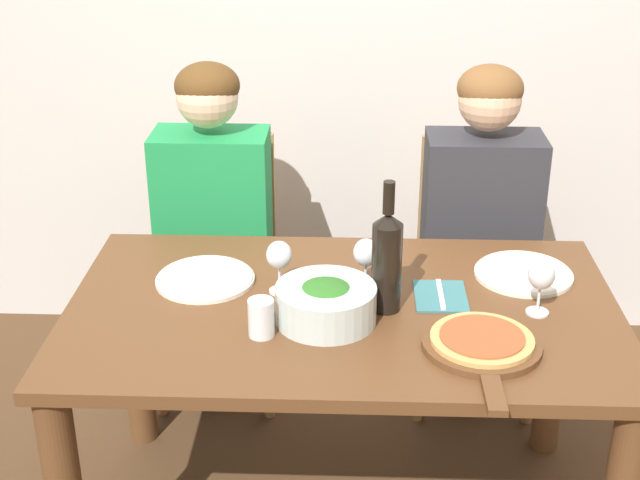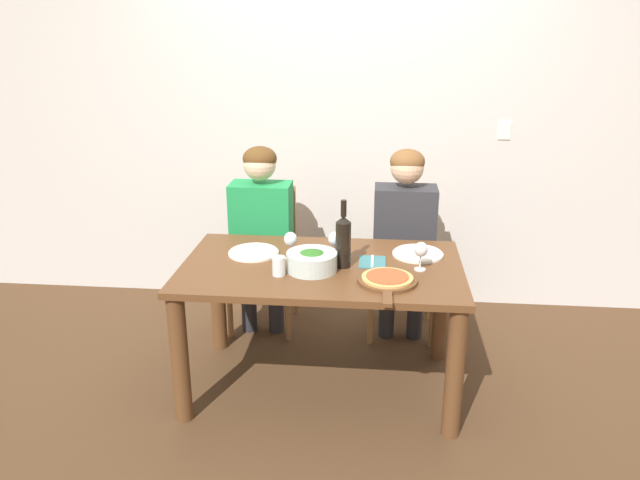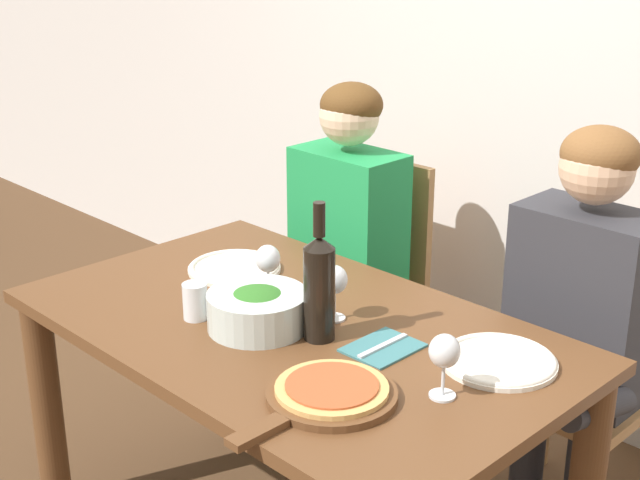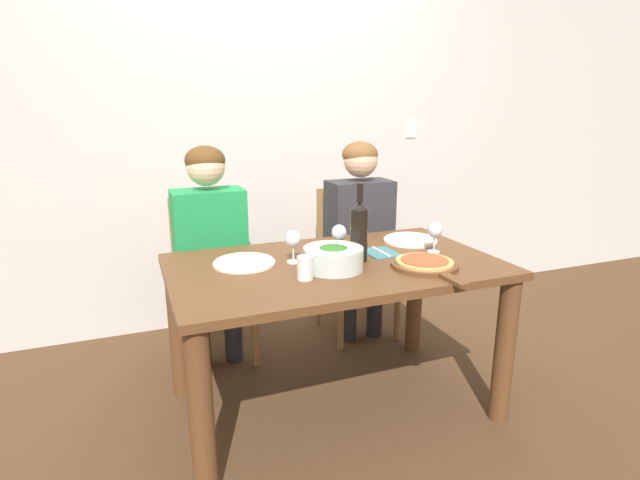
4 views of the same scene
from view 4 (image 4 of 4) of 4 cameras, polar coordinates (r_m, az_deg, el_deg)
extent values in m
plane|color=#4C331E|center=(2.57, 1.58, -18.27)|extent=(40.00, 40.00, 0.00)
cube|color=silver|center=(3.30, -6.80, 13.92)|extent=(10.00, 0.05, 2.70)
cube|color=white|center=(3.72, 10.38, 12.36)|extent=(0.08, 0.01, 0.12)
cube|color=brown|center=(2.26, 1.71, -3.04)|extent=(1.47, 0.87, 0.04)
cylinder|color=brown|center=(1.92, -13.41, -18.99)|extent=(0.09, 0.09, 0.69)
cylinder|color=brown|center=(2.44, 20.34, -11.75)|extent=(0.09, 0.09, 0.69)
cylinder|color=brown|center=(2.58, -15.90, -9.89)|extent=(0.09, 0.09, 0.69)
cylinder|color=brown|center=(2.99, 10.78, -6.06)|extent=(0.09, 0.09, 0.69)
cube|color=#9E7042|center=(2.87, -12.21, -5.36)|extent=(0.42, 0.42, 0.04)
cube|color=#9E7042|center=(2.98, -13.10, 0.46)|extent=(0.38, 0.03, 0.47)
cylinder|color=#9E7042|center=(2.77, -15.23, -11.37)|extent=(0.04, 0.04, 0.41)
cylinder|color=#9E7042|center=(2.82, -7.43, -10.41)|extent=(0.04, 0.04, 0.41)
cylinder|color=#9E7042|center=(3.11, -16.06, -8.38)|extent=(0.04, 0.04, 0.41)
cylinder|color=#9E7042|center=(3.16, -9.14, -7.59)|extent=(0.04, 0.04, 0.41)
cube|color=#9E7042|center=(3.13, 4.24, -3.36)|extent=(0.42, 0.42, 0.04)
cube|color=#9E7042|center=(3.23, 2.83, 1.94)|extent=(0.38, 0.03, 0.47)
cylinder|color=#9E7042|center=(2.97, 2.41, -8.91)|extent=(0.04, 0.04, 0.41)
cylinder|color=#9E7042|center=(3.13, 8.84, -7.78)|extent=(0.04, 0.04, 0.41)
cylinder|color=#9E7042|center=(3.30, -0.27, -6.42)|extent=(0.04, 0.04, 0.41)
cylinder|color=#9E7042|center=(3.44, 5.66, -5.54)|extent=(0.04, 0.04, 0.41)
cylinder|color=#28282D|center=(2.87, -13.51, -9.88)|extent=(0.10, 0.10, 0.44)
cylinder|color=#28282D|center=(2.89, -9.94, -9.45)|extent=(0.10, 0.10, 0.44)
cube|color=#1E8C47|center=(2.77, -12.47, 0.10)|extent=(0.38, 0.22, 0.54)
cylinder|color=#1E8C47|center=(2.56, -15.81, -4.86)|extent=(0.07, 0.31, 0.14)
cylinder|color=#1E8C47|center=(2.62, -7.08, -3.91)|extent=(0.07, 0.31, 0.14)
sphere|color=beige|center=(2.70, -12.93, 8.13)|extent=(0.20, 0.20, 0.20)
ellipsoid|color=#563819|center=(2.70, -13.01, 8.89)|extent=(0.21, 0.21, 0.15)
cylinder|color=#28282D|center=(3.09, 3.29, -7.55)|extent=(0.10, 0.10, 0.44)
cylinder|color=#28282D|center=(3.17, 6.27, -7.07)|extent=(0.10, 0.10, 0.44)
cube|color=#2D2D33|center=(3.03, 4.50, 1.70)|extent=(0.38, 0.22, 0.54)
cylinder|color=#2D2D33|center=(2.78, 2.92, -2.72)|extent=(0.07, 0.31, 0.14)
cylinder|color=#2D2D33|center=(2.96, 10.01, -1.81)|extent=(0.07, 0.31, 0.14)
sphere|color=#DBAD89|center=(2.97, 4.66, 9.05)|extent=(0.20, 0.20, 0.20)
ellipsoid|color=brown|center=(2.97, 4.59, 9.74)|extent=(0.21, 0.21, 0.15)
cylinder|color=black|center=(2.25, 4.49, 0.54)|extent=(0.08, 0.08, 0.24)
cone|color=black|center=(2.22, 4.56, 3.95)|extent=(0.08, 0.08, 0.03)
cylinder|color=black|center=(2.21, 4.59, 5.44)|extent=(0.03, 0.03, 0.09)
cylinder|color=silver|center=(2.15, 1.53, -2.12)|extent=(0.26, 0.26, 0.10)
ellipsoid|color=#2D6B23|center=(2.15, 1.53, -2.00)|extent=(0.21, 0.21, 0.11)
cylinder|color=silver|center=(2.25, -8.65, -2.63)|extent=(0.28, 0.28, 0.01)
torus|color=silver|center=(2.25, -8.66, -2.49)|extent=(0.27, 0.27, 0.02)
cylinder|color=silver|center=(2.64, 10.27, -0.05)|extent=(0.28, 0.28, 0.01)
torus|color=silver|center=(2.64, 10.28, 0.08)|extent=(0.27, 0.27, 0.02)
cylinder|color=brown|center=(2.23, 11.84, -2.82)|extent=(0.29, 0.29, 0.02)
cube|color=brown|center=(2.07, 15.10, -4.50)|extent=(0.04, 0.14, 0.02)
cylinder|color=tan|center=(2.23, 11.86, -2.45)|extent=(0.25, 0.25, 0.01)
cylinder|color=#AD4C28|center=(2.23, 11.87, -2.26)|extent=(0.21, 0.21, 0.01)
cylinder|color=silver|center=(2.25, -3.05, -2.52)|extent=(0.06, 0.06, 0.01)
cylinder|color=silver|center=(2.24, -3.06, -1.53)|extent=(0.01, 0.01, 0.07)
ellipsoid|color=silver|center=(2.22, -3.09, 0.18)|extent=(0.07, 0.07, 0.08)
ellipsoid|color=maroon|center=(2.23, -3.08, -0.13)|extent=(0.06, 0.06, 0.03)
cylinder|color=silver|center=(2.47, 12.85, -1.32)|extent=(0.06, 0.06, 0.01)
cylinder|color=silver|center=(2.46, 12.91, -0.42)|extent=(0.01, 0.01, 0.07)
ellipsoid|color=silver|center=(2.44, 13.00, 1.15)|extent=(0.07, 0.07, 0.08)
ellipsoid|color=maroon|center=(2.44, 12.99, 0.87)|extent=(0.06, 0.06, 0.03)
cylinder|color=silver|center=(2.35, 2.17, -1.73)|extent=(0.06, 0.06, 0.01)
cylinder|color=silver|center=(2.34, 2.18, -0.78)|extent=(0.01, 0.01, 0.07)
ellipsoid|color=silver|center=(2.32, 2.19, 0.85)|extent=(0.07, 0.07, 0.08)
ellipsoid|color=maroon|center=(2.33, 2.19, 0.56)|extent=(0.06, 0.06, 0.03)
cylinder|color=silver|center=(2.02, -1.72, -3.21)|extent=(0.07, 0.07, 0.10)
cube|color=#387075|center=(2.41, 6.97, -1.45)|extent=(0.14, 0.18, 0.01)
cube|color=silver|center=(2.41, 6.97, -1.31)|extent=(0.01, 0.17, 0.01)
camera|label=1|loc=(0.98, 83.96, 30.44)|focal=50.00mm
camera|label=2|loc=(1.63, 115.40, 12.75)|focal=35.00mm
camera|label=3|loc=(2.47, 58.42, 15.66)|focal=50.00mm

